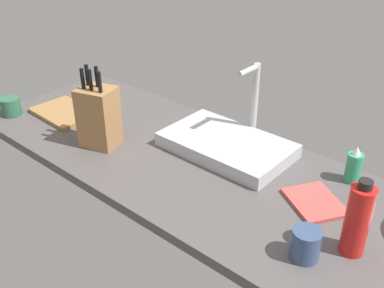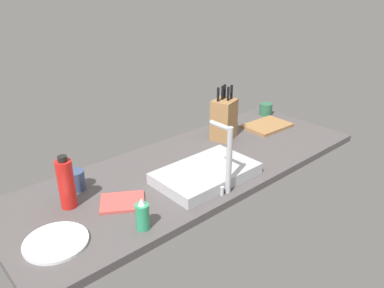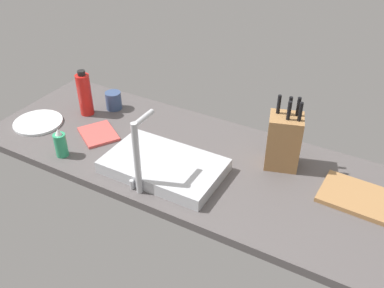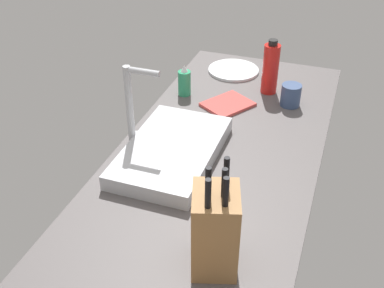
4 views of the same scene
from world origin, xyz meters
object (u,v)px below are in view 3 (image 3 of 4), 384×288
(sink_basin, at_px, (164,166))
(faucet, at_px, (138,153))
(dish_towel, at_px, (98,134))
(knife_block, at_px, (284,141))
(cutting_board, at_px, (359,197))
(soap_bottle, at_px, (61,144))
(dinner_plate, at_px, (38,123))
(coffee_mug, at_px, (114,100))
(water_bottle, at_px, (85,94))

(sink_basin, distance_m, faucet, 0.20)
(faucet, height_order, dish_towel, faucet)
(knife_block, height_order, cutting_board, knife_block)
(sink_basin, bearing_deg, dish_towel, -11.10)
(knife_block, xyz_separation_m, soap_bottle, (0.82, 0.38, -0.06))
(dinner_plate, height_order, dish_towel, same)
(sink_basin, bearing_deg, cutting_board, -163.95)
(sink_basin, bearing_deg, coffee_mug, -32.29)
(water_bottle, bearing_deg, knife_block, -176.22)
(dinner_plate, distance_m, coffee_mug, 0.37)
(dish_towel, relative_size, coffee_mug, 2.04)
(sink_basin, height_order, dish_towel, sink_basin)
(dinner_plate, bearing_deg, knife_block, -167.16)
(faucet, bearing_deg, knife_block, -134.99)
(soap_bottle, height_order, dinner_plate, soap_bottle)
(soap_bottle, relative_size, dinner_plate, 0.58)
(faucet, relative_size, coffee_mug, 3.44)
(soap_bottle, relative_size, dish_towel, 0.73)
(faucet, xyz_separation_m, soap_bottle, (0.41, -0.02, -0.12))
(soap_bottle, relative_size, coffee_mug, 1.49)
(dish_towel, height_order, coffee_mug, coffee_mug)
(sink_basin, xyz_separation_m, coffee_mug, (0.48, -0.31, 0.02))
(sink_basin, bearing_deg, dinner_plate, -1.34)
(cutting_board, distance_m, water_bottle, 1.28)
(cutting_board, bearing_deg, water_bottle, 0.05)
(soap_bottle, bearing_deg, knife_block, -155.06)
(sink_basin, relative_size, faucet, 1.54)
(sink_basin, distance_m, coffee_mug, 0.57)
(water_bottle, height_order, dish_towel, water_bottle)
(sink_basin, xyz_separation_m, water_bottle, (0.57, -0.20, 0.08))
(dinner_plate, bearing_deg, coffee_mug, -127.48)
(knife_block, bearing_deg, faucet, 27.75)
(faucet, distance_m, water_bottle, 0.65)
(sink_basin, xyz_separation_m, soap_bottle, (0.43, 0.11, 0.03))
(soap_bottle, height_order, coffee_mug, soap_bottle)
(faucet, relative_size, dish_towel, 1.69)
(sink_basin, distance_m, knife_block, 0.48)
(faucet, distance_m, dish_towel, 0.47)
(water_bottle, bearing_deg, sink_basin, 160.29)
(water_bottle, bearing_deg, coffee_mug, -128.93)
(soap_bottle, bearing_deg, dinner_plate, -25.35)
(dinner_plate, xyz_separation_m, dish_towel, (-0.31, -0.06, 0.00))
(knife_block, distance_m, cutting_board, 0.34)
(dish_towel, bearing_deg, sink_basin, 168.90)
(sink_basin, relative_size, coffee_mug, 5.29)
(sink_basin, distance_m, dinner_plate, 0.71)
(coffee_mug, bearing_deg, cutting_board, 175.14)
(faucet, xyz_separation_m, water_bottle, (0.55, -0.34, -0.07))
(soap_bottle, height_order, dish_towel, soap_bottle)
(knife_block, xyz_separation_m, coffee_mug, (0.87, -0.04, -0.07))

